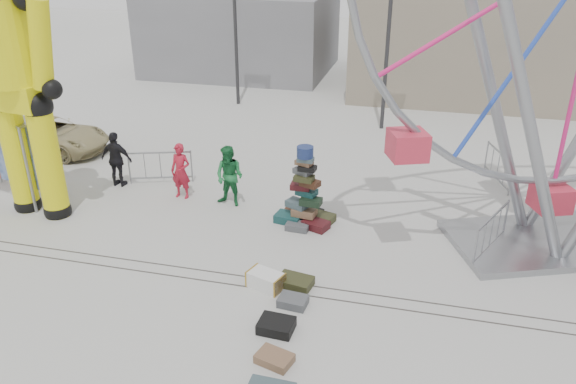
% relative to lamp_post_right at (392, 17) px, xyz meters
% --- Properties ---
extents(ground, '(90.00, 90.00, 0.00)m').
position_rel_lamp_post_right_xyz_m(ground, '(-3.09, -13.00, -4.48)').
color(ground, '#9E9E99').
rests_on(ground, ground).
extents(track_line_near, '(40.00, 0.04, 0.01)m').
position_rel_lamp_post_right_xyz_m(track_line_near, '(-3.09, -12.40, -4.48)').
color(track_line_near, '#47443F').
rests_on(track_line_near, ground).
extents(track_line_far, '(40.00, 0.04, 0.01)m').
position_rel_lamp_post_right_xyz_m(track_line_far, '(-3.09, -12.00, -4.48)').
color(track_line_far, '#47443F').
rests_on(track_line_far, ground).
extents(building_right, '(12.00, 8.00, 5.00)m').
position_rel_lamp_post_right_xyz_m(building_right, '(3.91, 7.00, -1.98)').
color(building_right, gray).
rests_on(building_right, ground).
extents(building_left, '(10.00, 8.00, 4.40)m').
position_rel_lamp_post_right_xyz_m(building_left, '(-9.09, 9.00, -2.28)').
color(building_left, gray).
rests_on(building_left, ground).
extents(lamp_post_right, '(1.41, 0.25, 8.00)m').
position_rel_lamp_post_right_xyz_m(lamp_post_right, '(0.00, 0.00, 0.00)').
color(lamp_post_right, '#2D2D30').
rests_on(lamp_post_right, ground).
extents(lamp_post_left, '(1.41, 0.25, 8.00)m').
position_rel_lamp_post_right_xyz_m(lamp_post_left, '(-7.00, 2.00, 0.00)').
color(lamp_post_left, '#2D2D30').
rests_on(lamp_post_left, ground).
extents(suitcase_tower, '(1.73, 1.45, 2.31)m').
position_rel_lamp_post_right_xyz_m(suitcase_tower, '(-1.41, -8.95, -3.84)').
color(suitcase_tower, '#174546').
rests_on(suitcase_tower, ground).
extents(crash_test_dummy, '(3.04, 1.33, 7.62)m').
position_rel_lamp_post_right_xyz_m(crash_test_dummy, '(-9.04, -10.18, -0.47)').
color(crash_test_dummy, black).
rests_on(crash_test_dummy, ground).
extents(steamer_trunk, '(0.94, 0.72, 0.39)m').
position_rel_lamp_post_right_xyz_m(steamer_trunk, '(-1.59, -12.30, -4.29)').
color(steamer_trunk, silver).
rests_on(steamer_trunk, ground).
extents(row_case_0, '(0.88, 0.67, 0.22)m').
position_rel_lamp_post_right_xyz_m(row_case_0, '(-0.94, -12.08, -4.37)').
color(row_case_0, '#35381C').
rests_on(row_case_0, ground).
extents(row_case_1, '(0.67, 0.52, 0.20)m').
position_rel_lamp_post_right_xyz_m(row_case_1, '(-0.82, -12.82, -4.38)').
color(row_case_1, '#515458').
rests_on(row_case_1, ground).
extents(row_case_2, '(0.76, 0.62, 0.23)m').
position_rel_lamp_post_right_xyz_m(row_case_2, '(-0.95, -13.74, -4.37)').
color(row_case_2, black).
rests_on(row_case_2, ground).
extents(row_case_3, '(0.79, 0.65, 0.18)m').
position_rel_lamp_post_right_xyz_m(row_case_3, '(-0.74, -14.67, -4.39)').
color(row_case_3, brown).
rests_on(row_case_3, ground).
extents(barricade_dummy_b, '(1.99, 0.45, 1.10)m').
position_rel_lamp_post_right_xyz_m(barricade_dummy_b, '(-10.64, -8.51, -3.93)').
color(barricade_dummy_b, gray).
rests_on(barricade_dummy_b, ground).
extents(barricade_dummy_c, '(1.93, 0.73, 1.10)m').
position_rel_lamp_post_right_xyz_m(barricade_dummy_c, '(-6.57, -7.39, -3.93)').
color(barricade_dummy_c, gray).
rests_on(barricade_dummy_c, ground).
extents(barricade_wheel_front, '(0.95, 1.85, 1.10)m').
position_rel_lamp_post_right_xyz_m(barricade_wheel_front, '(3.55, -9.36, -3.93)').
color(barricade_wheel_front, gray).
rests_on(barricade_wheel_front, ground).
extents(barricade_wheel_back, '(0.69, 1.94, 1.10)m').
position_rel_lamp_post_right_xyz_m(barricade_wheel_back, '(4.09, -4.76, -3.93)').
color(barricade_wheel_back, gray).
rests_on(barricade_wheel_back, ground).
extents(pedestrian_red, '(0.66, 0.46, 1.74)m').
position_rel_lamp_post_right_xyz_m(pedestrian_red, '(-5.45, -8.24, -3.61)').
color(pedestrian_red, '#A9182B').
rests_on(pedestrian_red, ground).
extents(pedestrian_green, '(1.03, 0.87, 1.86)m').
position_rel_lamp_post_right_xyz_m(pedestrian_green, '(-3.83, -8.39, -3.55)').
color(pedestrian_green, '#1A6934').
rests_on(pedestrian_green, ground).
extents(pedestrian_black, '(1.08, 0.47, 1.81)m').
position_rel_lamp_post_right_xyz_m(pedestrian_black, '(-7.79, -7.93, -3.58)').
color(pedestrian_black, black).
rests_on(pedestrian_black, ground).
extents(parked_suv, '(4.64, 2.35, 1.26)m').
position_rel_lamp_post_right_xyz_m(parked_suv, '(-11.87, -5.72, -3.85)').
color(parked_suv, tan).
rests_on(parked_suv, ground).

